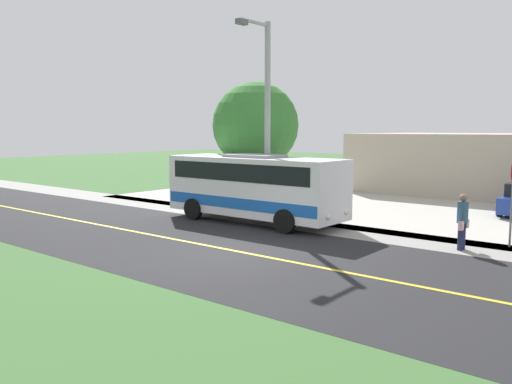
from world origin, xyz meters
TOP-DOWN VIEW (x-y plane):
  - ground_plane at (0.00, 0.00)m, footprint 120.00×120.00m
  - road_surface at (0.00, 0.00)m, footprint 8.00×100.00m
  - sidewalk at (-5.20, 0.00)m, footprint 2.40×100.00m
  - parking_lot_surface at (-12.40, 3.00)m, footprint 14.00×36.00m
  - road_centre_line at (0.00, 0.00)m, footprint 0.16×100.00m
  - shuttle_bus_front at (-4.48, -2.99)m, footprint 2.61×7.86m
  - pedestrian_with_bags at (-4.69, 5.32)m, footprint 0.72×0.34m
  - street_light_pole at (-4.88, -2.74)m, footprint 1.97×0.24m
  - tree_curbside at (-7.40, -5.33)m, footprint 4.09×4.09m

SIDE VIEW (x-z plane):
  - ground_plane at x=0.00m, z-range 0.00..0.00m
  - sidewalk at x=-5.20m, z-range 0.00..0.01m
  - parking_lot_surface at x=-12.40m, z-range 0.00..0.01m
  - road_surface at x=0.00m, z-range 0.00..0.01m
  - road_centre_line at x=0.00m, z-range 0.01..0.01m
  - pedestrian_with_bags at x=-4.69m, z-range 0.07..1.86m
  - shuttle_bus_front at x=-4.48m, z-range 0.14..2.94m
  - tree_curbside at x=-7.40m, z-range 0.96..7.00m
  - street_light_pole at x=-4.88m, z-range 0.41..8.49m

